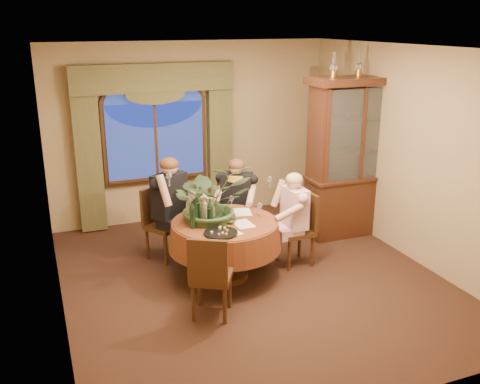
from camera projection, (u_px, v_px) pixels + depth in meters
name	position (u px, v px, depth m)	size (l,w,h in m)	color
floor	(252.00, 279.00, 6.69)	(5.00, 5.00, 0.00)	black
wall_back	(192.00, 132.00, 8.48)	(4.50, 4.50, 0.00)	#9D8156
wall_right	(410.00, 154.00, 7.05)	(5.00, 5.00, 0.00)	#9D8156
ceiling	(254.00, 48.00, 5.83)	(5.00, 5.00, 0.00)	white
window	(156.00, 142.00, 8.24)	(1.62, 0.10, 1.32)	navy
arched_transom	(153.00, 91.00, 8.00)	(1.60, 0.06, 0.44)	navy
drapery_left	(88.00, 156.00, 7.87)	(0.38, 0.14, 2.32)	#4D4B29
drapery_right	(220.00, 145.00, 8.59)	(0.38, 0.14, 2.32)	#4D4B29
swag_valance	(154.00, 78.00, 7.86)	(2.45, 0.16, 0.42)	#4D4B29
dining_table	(225.00, 249.00, 6.64)	(1.39, 1.39, 0.75)	maroon
china_cabinet	(353.00, 158.00, 7.83)	(1.44, 0.57, 2.33)	#34180F
oil_lamp_left	(334.00, 65.00, 7.27)	(0.11, 0.11, 0.34)	#A5722D
oil_lamp_center	(359.00, 64.00, 7.41)	(0.11, 0.11, 0.34)	#A5722D
oil_lamp_right	(384.00, 63.00, 7.56)	(0.11, 0.11, 0.34)	#A5722D
chair_right	(295.00, 230.00, 6.98)	(0.42, 0.42, 0.96)	black
chair_back_right	(231.00, 215.00, 7.49)	(0.42, 0.42, 0.96)	black
chair_back	(164.00, 224.00, 7.16)	(0.42, 0.42, 0.96)	black
chair_front_left	(211.00, 275.00, 5.74)	(0.42, 0.42, 0.96)	black
person_pink	(294.00, 220.00, 6.90)	(0.45, 0.42, 1.27)	beige
person_back	(170.00, 209.00, 7.05)	(0.51, 0.47, 1.42)	black
person_scarf	(237.00, 205.00, 7.38)	(0.47, 0.43, 1.32)	black
stoneware_vase	(210.00, 208.00, 6.55)	(0.15, 0.15, 0.28)	#94755D
centerpiece_plant	(211.00, 171.00, 6.41)	(0.96, 1.07, 0.84)	#33502E
olive_bowl	(230.00, 221.00, 6.46)	(0.14, 0.14, 0.04)	#535C31
cheese_platter	(221.00, 233.00, 6.12)	(0.39, 0.39, 0.02)	black
wine_bottle_0	(210.00, 212.00, 6.35)	(0.07, 0.07, 0.33)	black
wine_bottle_1	(197.00, 207.00, 6.51)	(0.07, 0.07, 0.33)	black
wine_bottle_2	(193.00, 215.00, 6.26)	(0.07, 0.07, 0.33)	black
wine_bottle_3	(204.00, 210.00, 6.43)	(0.07, 0.07, 0.33)	tan
wine_bottle_4	(189.00, 210.00, 6.42)	(0.07, 0.07, 0.33)	tan
wine_bottle_5	(195.00, 212.00, 6.34)	(0.07, 0.07, 0.33)	black
tasting_paper_0	(243.00, 224.00, 6.42)	(0.21, 0.30, 0.00)	white
tasting_paper_1	(242.00, 212.00, 6.82)	(0.21, 0.30, 0.00)	white
tasting_paper_2	(229.00, 232.00, 6.18)	(0.21, 0.30, 0.00)	white
wine_glass_person_pink	(259.00, 209.00, 6.66)	(0.07, 0.07, 0.18)	silver
wine_glass_person_back	(196.00, 207.00, 6.75)	(0.07, 0.07, 0.18)	silver
wine_glass_person_scarf	(231.00, 202.00, 6.93)	(0.07, 0.07, 0.18)	silver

